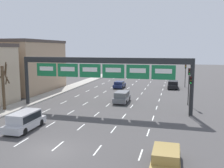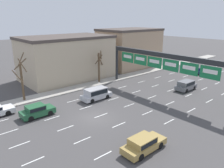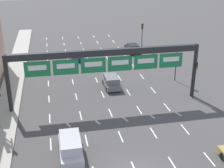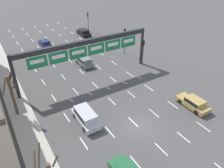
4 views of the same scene
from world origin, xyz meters
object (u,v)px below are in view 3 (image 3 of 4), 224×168
(traffic_light_near_gantry, at_px, (142,31))
(car_navy, at_px, (77,55))
(car_black, at_px, (133,48))
(traffic_light_far_end, at_px, (195,73))
(traffic_light_mid_block, at_px, (177,56))
(sign_gantry, at_px, (106,59))
(suv_silver, at_px, (71,146))
(suv_grey, at_px, (111,81))

(traffic_light_near_gantry, bearing_deg, car_navy, -161.64)
(car_black, distance_m, traffic_light_far_end, 20.54)
(traffic_light_near_gantry, distance_m, traffic_light_far_end, 22.32)
(traffic_light_mid_block, xyz_separation_m, traffic_light_far_end, (-0.10, -5.94, -0.30))
(car_navy, relative_size, car_black, 0.88)
(sign_gantry, height_order, suv_silver, sign_gantry)
(traffic_light_mid_block, bearing_deg, traffic_light_near_gantry, 89.69)
(car_black, bearing_deg, sign_gantry, -113.20)
(car_black, height_order, traffic_light_mid_block, traffic_light_mid_block)
(sign_gantry, height_order, suv_grey, sign_gantry)
(sign_gantry, relative_size, suv_grey, 5.37)
(suv_silver, distance_m, traffic_light_far_end, 17.86)
(suv_grey, xyz_separation_m, traffic_light_far_end, (9.00, -5.33, 2.42))
(car_navy, height_order, traffic_light_mid_block, traffic_light_mid_block)
(car_black, distance_m, suv_silver, 31.90)
(suv_silver, relative_size, traffic_light_far_end, 1.02)
(car_navy, xyz_separation_m, traffic_light_far_end, (12.28, -18.18, 2.59))
(suv_silver, bearing_deg, sign_gantry, 62.38)
(suv_silver, bearing_deg, suv_grey, 65.43)
(suv_silver, height_order, traffic_light_near_gantry, traffic_light_near_gantry)
(car_navy, distance_m, suv_grey, 13.27)
(car_black, height_order, suv_silver, suv_silver)
(suv_grey, height_order, traffic_light_mid_block, traffic_light_mid_block)
(suv_silver, distance_m, traffic_light_mid_block, 21.51)
(car_black, relative_size, traffic_light_far_end, 1.01)
(traffic_light_far_end, bearing_deg, sign_gantry, 176.45)
(car_black, bearing_deg, suv_silver, -114.66)
(suv_grey, distance_m, traffic_light_near_gantry, 19.47)
(traffic_light_mid_block, bearing_deg, suv_grey, -176.12)
(traffic_light_near_gantry, height_order, traffic_light_far_end, traffic_light_near_gantry)
(car_navy, relative_size, traffic_light_far_end, 0.89)
(suv_grey, relative_size, suv_silver, 0.87)
(car_navy, xyz_separation_m, suv_silver, (-3.14, -26.90, 0.26))
(traffic_light_near_gantry, relative_size, traffic_light_mid_block, 0.92)
(car_black, distance_m, traffic_light_mid_block, 14.77)
(sign_gantry, xyz_separation_m, car_navy, (-1.76, 17.53, -4.72))
(suv_grey, bearing_deg, sign_gantry, -107.99)
(car_black, bearing_deg, car_navy, -168.37)
(car_black, height_order, traffic_light_far_end, traffic_light_far_end)
(car_navy, distance_m, car_black, 10.38)
(traffic_light_near_gantry, bearing_deg, traffic_light_mid_block, -90.31)
(traffic_light_mid_block, bearing_deg, sign_gantry, -153.50)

